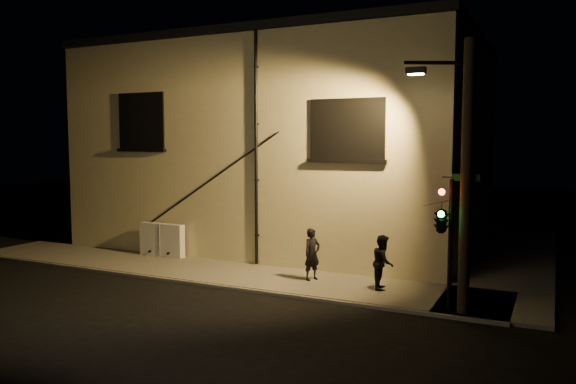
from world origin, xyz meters
The scene contains 8 objects.
ground centered at (0.00, 0.00, 0.00)m, with size 90.00×90.00×0.00m, color black.
sidewalk centered at (1.22, 4.39, 0.06)m, with size 21.00×16.00×0.12m.
building centered at (-3.00, 8.99, 4.40)m, with size 16.20×12.23×8.80m.
utility_cabinet centered at (-5.88, 2.70, 0.76)m, with size 1.95×0.33×1.28m, color white.
pedestrian_a centered at (0.89, 1.75, 0.96)m, with size 0.61×0.40×1.68m, color black.
pedestrian_b centered at (3.27, 1.63, 0.95)m, with size 0.80×0.63×1.66m, color black.
traffic_signal centered at (5.23, 0.28, 2.56)m, with size 1.40×2.14×3.62m.
streetlamp_pole centered at (5.72, 0.31, 3.81)m, with size 2.02×1.39×7.17m.
Camera 1 is at (7.89, -14.65, 4.58)m, focal length 35.00 mm.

